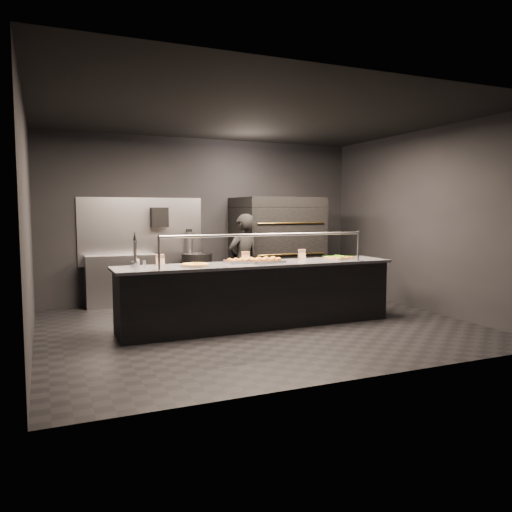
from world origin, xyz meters
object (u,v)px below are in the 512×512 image
Objects in this scene: slider_tray_a at (241,261)px; slider_tray_b at (265,260)px; towel_dispenser at (159,217)px; square_pizza at (339,258)px; prep_shelf at (121,281)px; worker at (243,262)px; service_counter at (258,294)px; round_pizza at (195,265)px; pizza_oven at (277,248)px; trash_bin at (197,279)px; fire_extinguisher at (189,244)px; beer_tap at (135,256)px.

slider_tray_b is at bearing -22.95° from slider_tray_a.
towel_dispenser reaches higher than square_pizza.
towel_dispenser reaches higher than prep_shelf.
square_pizza is at bearing 119.36° from worker.
prep_shelf is (-1.60, 2.32, -0.01)m from service_counter.
service_counter is at bearing 1.15° from round_pizza.
pizza_oven is 2.12× the size of trash_bin.
square_pizza is at bearing -45.61° from towel_dispenser.
towel_dispenser is 0.69× the size of fire_extinguisher.
square_pizza is at bearing -37.19° from prep_shelf.
prep_shelf is at bearing 142.81° from square_pizza.
pizza_oven reaches higher than towel_dispenser.
slider_tray_a is (1.49, -0.07, -0.11)m from beer_tap.
fire_extinguisher is 1.09× the size of slider_tray_a.
slider_tray_b reaches higher than square_pizza.
slider_tray_a is 0.29× the size of worker.
fire_extinguisher is at bearing 3.66° from prep_shelf.
square_pizza is at bearing -2.67° from beer_tap.
beer_tap is at bearing 173.36° from service_counter.
slider_tray_b is 1.29m from square_pizza.
slider_tray_b is (1.70, -2.33, 0.50)m from prep_shelf.
beer_tap is 0.30× the size of worker.
towel_dispenser is at bearing -63.59° from worker.
worker reaches higher than slider_tray_b.
square_pizza is (1.61, -0.08, -0.01)m from slider_tray_a.
round_pizza is at bearing -178.19° from square_pizza.
prep_shelf is at bearing 124.59° from service_counter.
service_counter is 2.08m from trash_bin.
fire_extinguisher is 2.28m from slider_tray_a.
trash_bin is 0.56× the size of worker.
pizza_oven is at bearing -159.47° from worker.
slider_tray_b is (1.00, -2.40, -0.60)m from towel_dispenser.
trash_bin is (-1.70, 2.00, -0.49)m from square_pizza.
service_counter is 1.47m from square_pizza.
slider_tray_b is at bearing -78.88° from trash_bin.
worker is at bearing -47.06° from towel_dispenser.
square_pizza is (3.10, -0.14, -0.12)m from beer_tap.
round_pizza reaches higher than trash_bin.
round_pizza is at bearing -138.24° from pizza_oven.
slider_tray_b is (1.81, -0.21, -0.11)m from beer_tap.
service_counter reaches higher than prep_shelf.
round_pizza is 2.34m from square_pizza.
square_pizza is (1.29, 0.06, -0.01)m from slider_tray_b.
slider_tray_a is (0.72, 0.15, 0.01)m from round_pizza.
pizza_oven is 1.60m from trash_bin.
square_pizza is at bearing -2.69° from slider_tray_a.
beer_tap is 0.54× the size of trash_bin.
prep_shelf is 3.78m from square_pizza.
service_counter is at bearing -30.06° from slider_tray_a.
pizza_oven is 2.20m from slider_tray_b.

